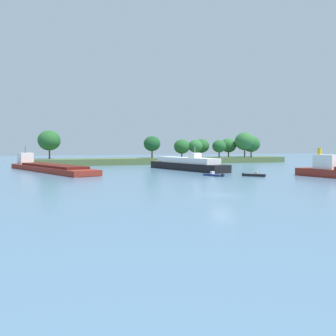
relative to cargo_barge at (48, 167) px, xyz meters
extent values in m
plane|color=slate|center=(15.93, -48.69, -0.88)|extent=(400.00, 400.00, 0.00)
cube|color=#4C6038|center=(39.00, 24.47, 0.05)|extent=(84.22, 11.23, 1.87)
cylinder|color=#513823|center=(1.91, 26.24, 2.41)|extent=(0.44, 0.44, 2.84)
ellipsoid|color=#235B28|center=(1.91, 26.24, 6.42)|extent=(6.48, 6.48, 5.84)
cylinder|color=#513823|center=(32.59, 23.08, 2.22)|extent=(0.44, 0.44, 2.46)
ellipsoid|color=#194C23|center=(32.59, 23.08, 5.55)|extent=(5.25, 5.25, 4.73)
cylinder|color=#513823|center=(43.26, 23.87, 1.77)|extent=(0.44, 0.44, 1.57)
ellipsoid|color=#235B28|center=(43.26, 23.87, 4.65)|extent=(5.23, 5.23, 4.71)
cylinder|color=#513823|center=(47.62, 22.61, 1.94)|extent=(0.44, 0.44, 1.90)
ellipsoid|color=#2D6B33|center=(47.62, 22.61, 4.77)|extent=(4.70, 4.70, 4.23)
cylinder|color=#513823|center=(51.51, 25.79, 1.89)|extent=(0.44, 0.44, 1.81)
ellipsoid|color=#235B28|center=(51.51, 25.79, 4.87)|extent=(5.19, 5.19, 4.67)
cylinder|color=#513823|center=(56.29, 22.12, 1.94)|extent=(0.44, 0.44, 1.91)
ellipsoid|color=#235B28|center=(56.29, 22.12, 4.77)|extent=(4.68, 4.68, 4.21)
cylinder|color=#513823|center=(62.94, 27.01, 1.93)|extent=(0.44, 0.44, 1.88)
ellipsoid|color=#2D6B33|center=(62.94, 27.01, 5.12)|extent=(5.62, 5.62, 5.06)
cylinder|color=#513823|center=(66.22, 21.78, 2.37)|extent=(0.44, 0.44, 2.76)
ellipsoid|color=#2D6B33|center=(66.22, 21.78, 6.49)|extent=(6.85, 6.85, 6.16)
cylinder|color=#513823|center=(68.94, 21.82, 2.03)|extent=(0.44, 0.44, 2.09)
ellipsoid|color=#235B28|center=(68.94, 21.82, 5.51)|extent=(6.08, 6.08, 5.47)
cube|color=maroon|center=(0.27, -0.84, -0.32)|extent=(16.63, 36.77, 1.13)
cube|color=#4F1812|center=(0.73, -2.27, 0.49)|extent=(12.45, 26.00, 0.50)
cube|color=white|center=(-4.67, 14.58, 1.64)|extent=(3.95, 4.00, 2.80)
cylinder|color=#333338|center=(-4.67, 14.58, 3.94)|extent=(0.12, 0.12, 1.80)
cube|color=maroon|center=(5.76, -17.98, -0.26)|extent=(4.32, 2.15, 1.01)
cube|color=black|center=(30.54, -7.41, -0.06)|extent=(9.38, 26.22, 1.66)
cube|color=white|center=(30.54, -7.41, 1.42)|extent=(7.63, 20.52, 1.30)
cube|color=white|center=(31.15, -10.58, 2.62)|extent=(2.48, 2.75, 1.10)
cube|color=#937551|center=(28.60, 2.73, 0.85)|extent=(4.93, 5.34, 0.16)
cylinder|color=silver|center=(31.15, -10.58, 3.87)|extent=(0.10, 0.10, 1.40)
cube|color=black|center=(34.56, -28.63, -0.66)|extent=(3.49, 3.69, 0.45)
cube|color=beige|center=(34.76, -28.85, -0.18)|extent=(0.74, 0.74, 0.50)
cube|color=black|center=(33.12, -27.04, -0.60)|extent=(0.43, 0.42, 0.56)
cube|color=navy|center=(28.02, -25.02, -0.71)|extent=(2.58, 4.50, 0.36)
cube|color=white|center=(27.93, -24.71, -0.28)|extent=(0.83, 0.68, 0.50)
cube|color=black|center=(28.66, -27.21, -0.60)|extent=(0.39, 0.36, 0.56)
cube|color=maroon|center=(46.11, -34.60, -0.17)|extent=(5.18, 11.92, 1.43)
cube|color=white|center=(46.06, -34.30, 1.84)|extent=(2.87, 4.32, 2.60)
cylinder|color=gold|center=(45.86, -32.89, 3.74)|extent=(0.70, 0.70, 1.20)
camera|label=1|loc=(-4.87, -84.11, 4.61)|focal=38.38mm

